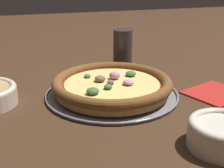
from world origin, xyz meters
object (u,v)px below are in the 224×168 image
object	(u,v)px
drinking_cup	(123,48)
bowl_far	(223,133)
napkin	(215,92)
pizza_tray	(112,94)
pizza	(112,85)

from	to	relation	value
drinking_cup	bowl_far	bearing A→B (deg)	1.18
bowl_far	napkin	bearing A→B (deg)	147.76
pizza_tray	bowl_far	xyz separation A→B (m)	(0.28, 0.11, 0.02)
bowl_far	napkin	xyz separation A→B (m)	(-0.21, 0.13, -0.02)
pizza_tray	bowl_far	distance (m)	0.30
bowl_far	napkin	distance (m)	0.25
napkin	drinking_cup	bearing A→B (deg)	-153.14
pizza_tray	napkin	distance (m)	0.26
pizza_tray	drinking_cup	size ratio (longest dim) A/B	2.77
pizza_tray	bowl_far	size ratio (longest dim) A/B	2.68
pizza_tray	napkin	bearing A→B (deg)	75.00
drinking_cup	napkin	xyz separation A→B (m)	(0.29, 0.14, -0.05)
pizza_tray	drinking_cup	distance (m)	0.25
pizza_tray	pizza	size ratio (longest dim) A/B	1.11
pizza	pizza_tray	bearing A→B (deg)	84.27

